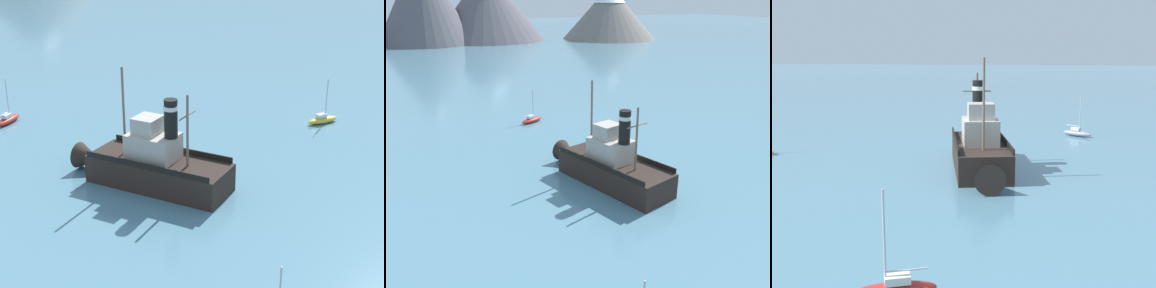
% 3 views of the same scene
% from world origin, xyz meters
% --- Properties ---
extents(ground_plane, '(600.00, 600.00, 0.00)m').
position_xyz_m(ground_plane, '(0.00, 0.00, 0.00)').
color(ground_plane, teal).
extents(old_tugboat, '(6.83, 14.79, 9.90)m').
position_xyz_m(old_tugboat, '(-0.43, -0.30, 1.83)').
color(old_tugboat, '#2D231E').
rests_on(old_tugboat, ground).
extents(sailboat_grey, '(3.77, 3.03, 4.90)m').
position_xyz_m(sailboat_grey, '(-10.27, -19.10, 0.43)').
color(sailboat_grey, gray).
rests_on(sailboat_grey, ground).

